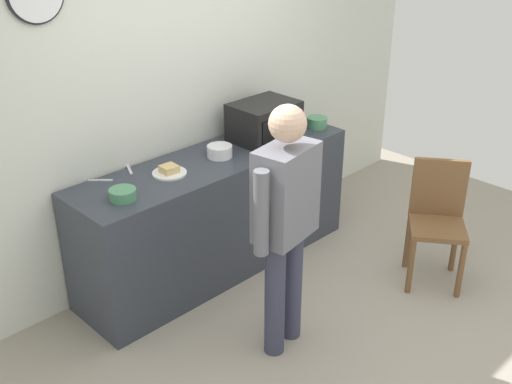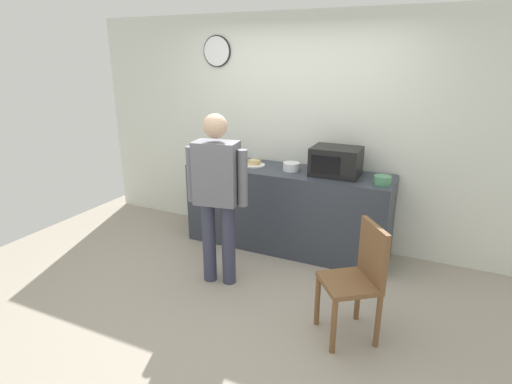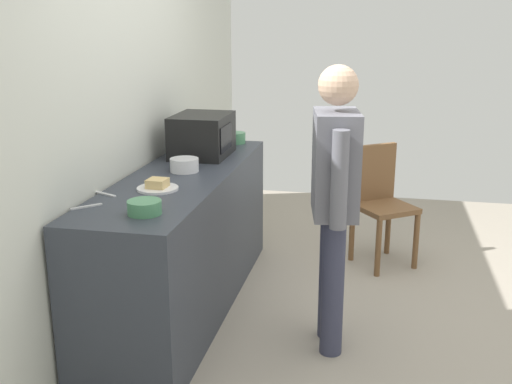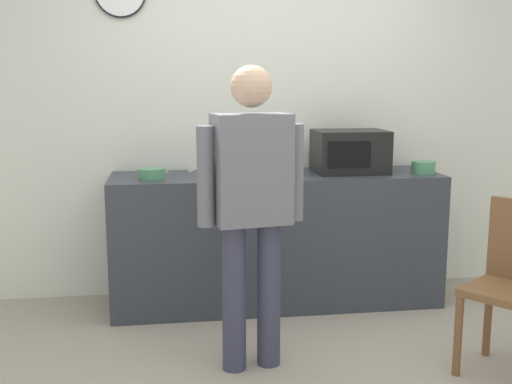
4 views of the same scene
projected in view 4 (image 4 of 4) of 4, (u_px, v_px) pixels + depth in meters
ground_plane at (311, 380)px, 3.33m from camera, size 6.00×6.00×0.00m
back_wall at (264, 118)px, 4.66m from camera, size 5.40×0.13×2.60m
kitchen_counter at (276, 239)px, 4.44m from camera, size 2.30×0.62×0.93m
microwave at (350, 151)px, 4.42m from camera, size 0.50×0.39×0.30m
sandwich_plate at (218, 172)px, 4.30m from camera, size 0.24×0.24×0.07m
salad_bowl at (283, 168)px, 4.35m from camera, size 0.19×0.19×0.09m
cereal_bowl at (152, 174)px, 4.14m from camera, size 0.17×0.17×0.07m
mixing_bowl at (423, 167)px, 4.40m from camera, size 0.17×0.17×0.09m
fork_utensil at (193, 170)px, 4.54m from camera, size 0.09×0.16×0.01m
spoon_utensil at (159, 171)px, 4.49m from camera, size 0.14×0.13×0.01m
person_standing at (251, 196)px, 3.33m from camera, size 0.58×0.30×1.66m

